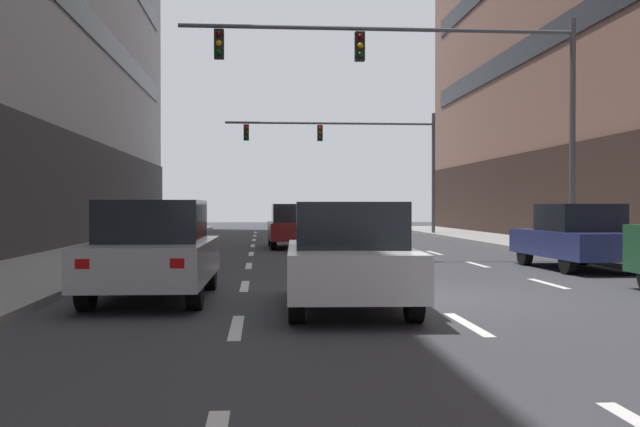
{
  "coord_description": "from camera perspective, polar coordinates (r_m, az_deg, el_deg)",
  "views": [
    {
      "loc": [
        -2.74,
        -12.79,
        1.58
      ],
      "look_at": [
        -0.16,
        19.96,
        1.24
      ],
      "focal_mm": 42.27,
      "sensor_mm": 36.0,
      "label": 1
    }
  ],
  "objects": [
    {
      "name": "lane_stripe_l3_s10",
      "position": [
        45.19,
        2.87,
        -1.41
      ],
      "size": [
        0.16,
        2.0,
        0.01
      ],
      "primitive_type": "cube",
      "color": "silver",
      "rests_on": "ground"
    },
    {
      "name": "lane_stripe_l2_s3",
      "position": [
        10.29,
        11.12,
        -8.22
      ],
      "size": [
        0.16,
        2.0,
        0.01
      ],
      "primitive_type": "cube",
      "color": "silver",
      "rests_on": "ground"
    },
    {
      "name": "lane_stripe_l1_s3",
      "position": [
        9.92,
        -6.34,
        -8.54
      ],
      "size": [
        0.16,
        2.0,
        0.01
      ],
      "primitive_type": "cube",
      "color": "silver",
      "rests_on": "ground"
    },
    {
      "name": "lane_stripe_l1_s7",
      "position": [
        29.83,
        -5.11,
        -2.44
      ],
      "size": [
        0.16,
        2.0,
        0.01
      ],
      "primitive_type": "cube",
      "color": "silver",
      "rests_on": "ground"
    },
    {
      "name": "lane_stripe_l1_s9",
      "position": [
        39.82,
        -4.96,
        -1.68
      ],
      "size": [
        0.16,
        2.0,
        0.01
      ],
      "primitive_type": "cube",
      "color": "silver",
      "rests_on": "ground"
    },
    {
      "name": "lane_stripe_l2_s10",
      "position": [
        44.9,
        -1.0,
        -1.42
      ],
      "size": [
        0.16,
        2.0,
        0.01
      ],
      "primitive_type": "cube",
      "color": "silver",
      "rests_on": "ground"
    },
    {
      "name": "car_parked_2",
      "position": [
        19.69,
        18.85,
        -1.7
      ],
      "size": [
        1.92,
        4.38,
        1.63
      ],
      "color": "black",
      "rests_on": "ground"
    },
    {
      "name": "ground_plane",
      "position": [
        13.18,
        7.58,
        -6.29
      ],
      "size": [
        120.0,
        120.0,
        0.0
      ],
      "primitive_type": "plane",
      "color": "#38383D"
    },
    {
      "name": "lane_stripe_l1_s8",
      "position": [
        34.83,
        -5.02,
        -2.01
      ],
      "size": [
        0.16,
        2.0,
        0.01
      ],
      "primitive_type": "cube",
      "color": "silver",
      "rests_on": "ground"
    },
    {
      "name": "car_driving_0",
      "position": [
        31.64,
        3.14,
        -0.72
      ],
      "size": [
        2.01,
        4.66,
        1.74
      ],
      "color": "black",
      "rests_on": "ground"
    },
    {
      "name": "lane_stripe_l1_s4",
      "position": [
        14.88,
        -5.72,
        -5.49
      ],
      "size": [
        0.16,
        2.0,
        0.01
      ],
      "primitive_type": "cube",
      "color": "silver",
      "rests_on": "ground"
    },
    {
      "name": "lane_stripe_l2_s6",
      "position": [
        24.99,
        1.8,
        -3.02
      ],
      "size": [
        0.16,
        2.0,
        0.01
      ],
      "primitive_type": "cube",
      "color": "silver",
      "rests_on": "ground"
    },
    {
      "name": "lane_stripe_l3_s4",
      "position": [
        15.96,
        16.88,
        -5.09
      ],
      "size": [
        0.16,
        2.0,
        0.01
      ],
      "primitive_type": "cube",
      "color": "silver",
      "rests_on": "ground"
    },
    {
      "name": "lane_stripe_l2_s7",
      "position": [
        29.96,
        0.75,
        -2.43
      ],
      "size": [
        0.16,
        2.0,
        0.01
      ],
      "primitive_type": "cube",
      "color": "silver",
      "rests_on": "ground"
    },
    {
      "name": "lane_stripe_l1_s10",
      "position": [
        44.82,
        -4.91,
        -1.43
      ],
      "size": [
        0.16,
        2.0,
        0.01
      ],
      "primitive_type": "cube",
      "color": "silver",
      "rests_on": "ground"
    },
    {
      "name": "lane_stripe_l2_s4",
      "position": [
        15.12,
        5.99,
        -5.39
      ],
      "size": [
        0.16,
        2.0,
        0.01
      ],
      "primitive_type": "cube",
      "color": "silver",
      "rests_on": "ground"
    },
    {
      "name": "lane_stripe_l2_s9",
      "position": [
        39.92,
        -0.57,
        -1.67
      ],
      "size": [
        0.16,
        2.0,
        0.01
      ],
      "primitive_type": "cube",
      "color": "silver",
      "rests_on": "ground"
    },
    {
      "name": "car_driving_3",
      "position": [
        11.43,
        2.18,
        -3.29
      ],
      "size": [
        2.01,
        4.43,
        1.63
      ],
      "color": "black",
      "rests_on": "ground"
    },
    {
      "name": "traffic_signal_1",
      "position": [
        40.26,
        3.02,
        5.1
      ],
      "size": [
        11.21,
        0.35,
        6.41
      ],
      "color": "#4C4C51",
      "rests_on": "sidewalk_right"
    },
    {
      "name": "lane_stripe_l3_s8",
      "position": [
        35.31,
        4.95,
        -1.97
      ],
      "size": [
        0.16,
        2.0,
        0.01
      ],
      "primitive_type": "cube",
      "color": "silver",
      "rests_on": "ground"
    },
    {
      "name": "lane_stripe_l2_s5",
      "position": [
        20.04,
        3.38,
        -3.92
      ],
      "size": [
        0.16,
        2.0,
        0.01
      ],
      "primitive_type": "cube",
      "color": "silver",
      "rests_on": "ground"
    },
    {
      "name": "lane_stripe_l3_s5",
      "position": [
        20.68,
        11.81,
        -3.79
      ],
      "size": [
        0.16,
        2.0,
        0.01
      ],
      "primitive_type": "cube",
      "color": "silver",
      "rests_on": "ground"
    },
    {
      "name": "lane_stripe_l3_s7",
      "position": [
        30.39,
        6.5,
        -2.39
      ],
      "size": [
        0.16,
        2.0,
        0.01
      ],
      "primitive_type": "cube",
      "color": "silver",
      "rests_on": "ground"
    },
    {
      "name": "lane_stripe_l1_s6",
      "position": [
        24.84,
        -5.23,
        -3.05
      ],
      "size": [
        0.16,
        2.0,
        0.01
      ],
      "primitive_type": "cube",
      "color": "silver",
      "rests_on": "ground"
    },
    {
      "name": "lane_stripe_l2_s8",
      "position": [
        34.93,
        -0.0,
        -2.0
      ],
      "size": [
        0.16,
        2.0,
        0.01
      ],
      "primitive_type": "cube",
      "color": "silver",
      "rests_on": "ground"
    },
    {
      "name": "lane_stripe_l1_s5",
      "position": [
        19.86,
        -5.41,
        -3.96
      ],
      "size": [
        0.16,
        2.0,
        0.01
      ],
      "primitive_type": "cube",
      "color": "silver",
      "rests_on": "ground"
    },
    {
      "name": "car_driving_2",
      "position": [
        28.19,
        -2.01,
        -0.97
      ],
      "size": [
        1.9,
        4.42,
        1.65
      ],
      "color": "black",
      "rests_on": "ground"
    },
    {
      "name": "lane_stripe_l3_s6",
      "position": [
        25.51,
        8.65,
        -2.96
      ],
      "size": [
        0.16,
        2.0,
        0.01
      ],
      "primitive_type": "cube",
      "color": "silver",
      "rests_on": "ground"
    },
    {
      "name": "car_driving_1",
      "position": [
        12.93,
        -12.44,
        -2.77
      ],
      "size": [
        1.93,
        4.48,
        1.67
      ],
      "color": "black",
      "rests_on": "ground"
    },
    {
      "name": "lane_stripe_l3_s9",
      "position": [
        40.24,
        3.78,
        -1.66
      ],
      "size": [
        0.16,
        2.0,
        0.01
      ],
      "primitive_type": "cube",
      "color": "silver",
      "rests_on": "ground"
    },
    {
      "name": "traffic_signal_0",
      "position": [
        22.65,
        9.0,
        9.99
      ],
      "size": [
        11.69,
        0.35,
        7.0
      ],
      "color": "#4C4C51",
      "rests_on": "sidewalk_right"
    }
  ]
}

